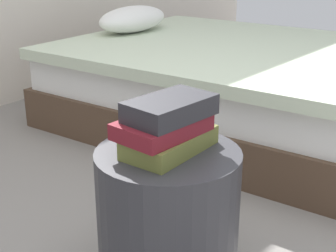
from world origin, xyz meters
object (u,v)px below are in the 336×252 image
book_olive (170,142)px  book_maroon (162,127)px  bed (241,85)px  book_charcoal (171,108)px  side_table (168,219)px

book_olive → book_maroon: size_ratio=1.07×
bed → book_charcoal: 1.52m
side_table → book_charcoal: 0.35m
book_olive → book_charcoal: bearing=-57.0°
book_charcoal → side_table: bearing=172.3°
side_table → book_olive: 0.25m
bed → book_olive: (-1.36, -0.59, 0.24)m
book_olive → book_maroon: book_maroon is taller
side_table → book_maroon: (-0.01, 0.01, 0.30)m
book_olive → book_maroon: 0.05m
bed → book_charcoal: (-1.36, -0.59, 0.34)m
book_olive → bed: bearing=20.6°
side_table → book_maroon: book_maroon is taller
side_table → book_charcoal: size_ratio=1.75×
side_table → book_charcoal: book_charcoal is taller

